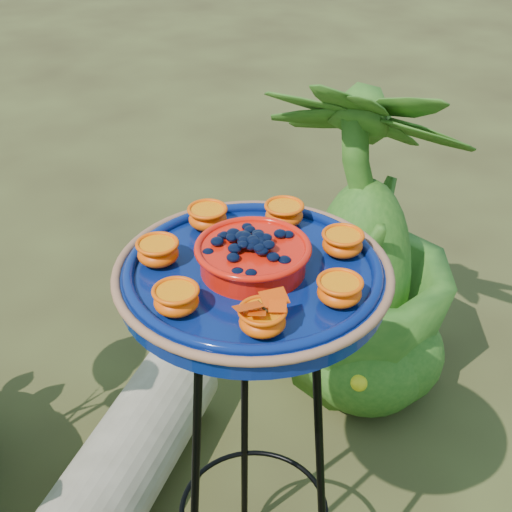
{
  "coord_description": "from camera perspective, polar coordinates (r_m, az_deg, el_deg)",
  "views": [
    {
      "loc": [
        -0.3,
        -0.88,
        1.51
      ],
      "look_at": [
        0.16,
        -0.07,
        0.9
      ],
      "focal_mm": 50.0,
      "sensor_mm": 36.0,
      "label": 1
    }
  ],
  "objects": [
    {
      "name": "tripod_stand",
      "position": [
        1.36,
        -0.21,
        -14.02
      ],
      "size": [
        0.39,
        0.39,
        0.84
      ],
      "rotation": [
        0.0,
        0.0,
        -0.37
      ],
      "color": "black",
      "rests_on": "ground"
    },
    {
      "name": "driftwood_log",
      "position": [
        1.87,
        -10.29,
        -15.77
      ],
      "size": [
        0.65,
        0.61,
        0.22
      ],
      "primitive_type": "cylinder",
      "rotation": [
        0.0,
        1.57,
        0.72
      ],
      "color": "tan",
      "rests_on": "ground"
    },
    {
      "name": "shrub_back_right",
      "position": [
        1.97,
        8.58,
        1.48
      ],
      "size": [
        0.76,
        0.76,
        0.97
      ],
      "primitive_type": "imported",
      "rotation": [
        0.0,
        0.0,
        2.3
      ],
      "color": "#235215",
      "rests_on": "ground"
    },
    {
      "name": "feeder_dish",
      "position": [
        1.12,
        -0.24,
        -1.2
      ],
      "size": [
        0.55,
        0.55,
        0.1
      ],
      "rotation": [
        0.0,
        0.0,
        -0.37
      ],
      "color": "#071858",
      "rests_on": "tripod_stand"
    }
  ]
}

